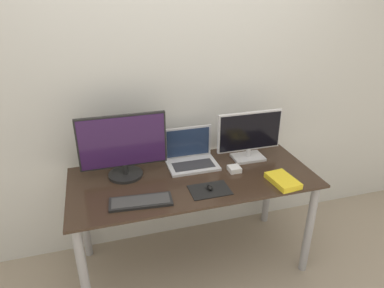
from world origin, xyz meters
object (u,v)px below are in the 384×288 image
(power_brick, at_px, (234,169))
(keyboard, at_px, (141,202))
(monitor_left, at_px, (123,147))
(laptop, at_px, (191,155))
(mouse, at_px, (210,188))
(book, at_px, (283,181))
(monitor_right, at_px, (249,135))

(power_brick, bearing_deg, keyboard, -163.81)
(monitor_left, bearing_deg, laptop, 5.82)
(laptop, xyz_separation_m, mouse, (0.01, -0.39, -0.04))
(monitor_left, height_order, laptop, monitor_left)
(keyboard, xyz_separation_m, book, (0.94, -0.04, 0.01))
(keyboard, bearing_deg, book, -2.38)
(monitor_right, xyz_separation_m, laptop, (-0.44, 0.05, -0.13))
(mouse, xyz_separation_m, power_brick, (0.25, 0.19, -0.00))
(monitor_right, relative_size, book, 2.03)
(monitor_left, distance_m, laptop, 0.51)
(keyboard, bearing_deg, laptop, 43.23)
(monitor_left, relative_size, keyboard, 1.50)
(laptop, bearing_deg, power_brick, -37.88)
(laptop, xyz_separation_m, book, (0.51, -0.45, -0.04))
(laptop, xyz_separation_m, power_brick, (0.26, -0.20, -0.05))
(laptop, relative_size, power_brick, 4.19)
(laptop, bearing_deg, monitor_left, -174.18)
(book, relative_size, power_brick, 2.85)
(monitor_left, bearing_deg, power_brick, -11.75)
(monitor_left, bearing_deg, keyboard, -81.84)
(mouse, xyz_separation_m, book, (0.49, -0.06, 0.00))
(keyboard, bearing_deg, power_brick, 16.19)
(laptop, xyz_separation_m, keyboard, (-0.43, -0.41, -0.05))
(keyboard, relative_size, power_brick, 4.55)
(monitor_left, distance_m, keyboard, 0.42)
(monitor_right, bearing_deg, laptop, 173.60)
(monitor_left, height_order, monitor_right, monitor_left)
(mouse, bearing_deg, monitor_right, 38.77)
(monitor_left, bearing_deg, book, -21.75)
(monitor_left, xyz_separation_m, keyboard, (0.05, -0.36, -0.21))
(monitor_right, relative_size, mouse, 8.76)
(laptop, bearing_deg, keyboard, -136.77)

